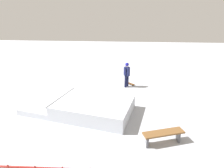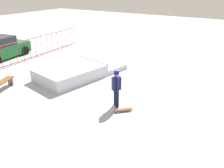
{
  "view_description": "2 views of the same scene",
  "coord_description": "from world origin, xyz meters",
  "px_view_note": "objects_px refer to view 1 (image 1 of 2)",
  "views": [
    {
      "loc": [
        -2.28,
        8.42,
        4.49
      ],
      "look_at": [
        -1.24,
        -1.42,
        0.9
      ],
      "focal_mm": 28.85,
      "sensor_mm": 36.0,
      "label": 1
    },
    {
      "loc": [
        -10.24,
        -8.32,
        5.15
      ],
      "look_at": [
        -1.96,
        -3.16,
        1.0
      ],
      "focal_mm": 38.18,
      "sensor_mm": 36.0,
      "label": 2
    }
  ],
  "objects_px": {
    "skate_ramp": "(85,107)",
    "skateboard": "(130,83)",
    "skater": "(127,73)",
    "park_bench": "(163,135)"
  },
  "relations": [
    {
      "from": "skate_ramp",
      "to": "park_bench",
      "type": "bearing_deg",
      "value": 161.4
    },
    {
      "from": "skate_ramp",
      "to": "park_bench",
      "type": "xyz_separation_m",
      "value": [
        -3.52,
        2.03,
        0.04
      ]
    },
    {
      "from": "skateboard",
      "to": "park_bench",
      "type": "relative_size",
      "value": 0.43
    },
    {
      "from": "skateboard",
      "to": "park_bench",
      "type": "height_order",
      "value": "park_bench"
    },
    {
      "from": "skate_ramp",
      "to": "skateboard",
      "type": "height_order",
      "value": "skate_ramp"
    },
    {
      "from": "skateboard",
      "to": "park_bench",
      "type": "bearing_deg",
      "value": -33.12
    },
    {
      "from": "skater",
      "to": "park_bench",
      "type": "bearing_deg",
      "value": -38.51
    },
    {
      "from": "park_bench",
      "to": "skate_ramp",
      "type": "bearing_deg",
      "value": -30.0
    },
    {
      "from": "skater",
      "to": "park_bench",
      "type": "relative_size",
      "value": 1.05
    },
    {
      "from": "skate_ramp",
      "to": "skater",
      "type": "xyz_separation_m",
      "value": [
        -1.96,
        -3.91,
        0.69
      ]
    }
  ]
}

